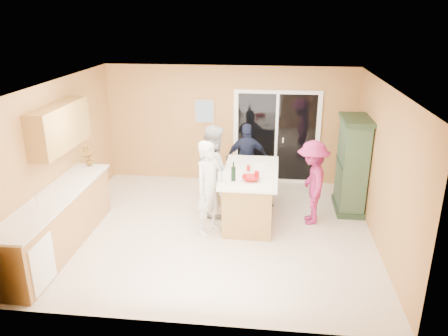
# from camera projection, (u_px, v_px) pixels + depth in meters

# --- Properties ---
(floor) EXTENTS (5.50, 5.50, 0.00)m
(floor) POSITION_uv_depth(u_px,v_px,m) (215.00, 230.00, 7.82)
(floor) COLOR white
(floor) RESTS_ON ground
(ceiling) EXTENTS (5.50, 5.00, 0.10)m
(ceiling) POSITION_uv_depth(u_px,v_px,m) (214.00, 84.00, 6.93)
(ceiling) COLOR white
(ceiling) RESTS_ON wall_back
(wall_back) EXTENTS (5.50, 0.10, 2.60)m
(wall_back) POSITION_uv_depth(u_px,v_px,m) (229.00, 125.00, 9.71)
(wall_back) COLOR #E8B55F
(wall_back) RESTS_ON ground
(wall_front) EXTENTS (5.50, 0.10, 2.60)m
(wall_front) POSITION_uv_depth(u_px,v_px,m) (186.00, 232.00, 5.04)
(wall_front) COLOR #E8B55F
(wall_front) RESTS_ON ground
(wall_left) EXTENTS (0.10, 5.00, 2.60)m
(wall_left) POSITION_uv_depth(u_px,v_px,m) (59.00, 156.00, 7.66)
(wall_left) COLOR #E8B55F
(wall_left) RESTS_ON ground
(wall_right) EXTENTS (0.10, 5.00, 2.60)m
(wall_right) POSITION_uv_depth(u_px,v_px,m) (382.00, 168.00, 7.08)
(wall_right) COLOR #E8B55F
(wall_right) RESTS_ON ground
(left_cabinet_run) EXTENTS (0.65, 3.05, 1.24)m
(left_cabinet_run) POSITION_uv_depth(u_px,v_px,m) (54.00, 227.00, 6.93)
(left_cabinet_run) COLOR #AC7842
(left_cabinet_run) RESTS_ON floor
(upper_cabinets) EXTENTS (0.35, 1.60, 0.75)m
(upper_cabinets) POSITION_uv_depth(u_px,v_px,m) (59.00, 127.00, 7.26)
(upper_cabinets) COLOR #AC7842
(upper_cabinets) RESTS_ON wall_left
(sliding_door) EXTENTS (1.90, 0.07, 2.10)m
(sliding_door) POSITION_uv_depth(u_px,v_px,m) (276.00, 138.00, 9.65)
(sliding_door) COLOR white
(sliding_door) RESTS_ON floor
(framed_picture) EXTENTS (0.46, 0.04, 0.56)m
(framed_picture) POSITION_uv_depth(u_px,v_px,m) (205.00, 111.00, 9.64)
(framed_picture) COLOR tan
(framed_picture) RESTS_ON wall_back
(kitchen_island) EXTENTS (1.02, 1.84, 0.96)m
(kitchen_island) POSITION_uv_depth(u_px,v_px,m) (250.00, 197.00, 8.06)
(kitchen_island) COLOR #AC7842
(kitchen_island) RESTS_ON floor
(green_hutch) EXTENTS (0.53, 1.01, 1.85)m
(green_hutch) POSITION_uv_depth(u_px,v_px,m) (352.00, 166.00, 8.33)
(green_hutch) COLOR #203421
(green_hutch) RESTS_ON floor
(woman_white) EXTENTS (0.67, 0.73, 1.67)m
(woman_white) POSITION_uv_depth(u_px,v_px,m) (209.00, 188.00, 7.47)
(woman_white) COLOR silver
(woman_white) RESTS_ON floor
(woman_grey) EXTENTS (0.88, 1.00, 1.73)m
(woman_grey) POSITION_uv_depth(u_px,v_px,m) (215.00, 170.00, 8.26)
(woman_grey) COLOR #A3A3A5
(woman_grey) RESTS_ON floor
(woman_navy) EXTENTS (0.93, 0.48, 1.52)m
(woman_navy) POSITION_uv_depth(u_px,v_px,m) (247.00, 159.00, 9.17)
(woman_navy) COLOR #191D38
(woman_navy) RESTS_ON floor
(woman_magenta) EXTENTS (0.62, 1.03, 1.56)m
(woman_magenta) POSITION_uv_depth(u_px,v_px,m) (312.00, 183.00, 7.86)
(woman_magenta) COLOR #911F5B
(woman_magenta) RESTS_ON floor
(serving_bowl) EXTENTS (0.30, 0.30, 0.07)m
(serving_bowl) POSITION_uv_depth(u_px,v_px,m) (251.00, 178.00, 7.46)
(serving_bowl) COLOR #A51213
(serving_bowl) RESTS_ON kitchen_island
(tulip_vase) EXTENTS (0.22, 0.16, 0.40)m
(tulip_vase) POSITION_uv_depth(u_px,v_px,m) (88.00, 156.00, 8.15)
(tulip_vase) COLOR #B83312
(tulip_vase) RESTS_ON left_cabinet_run
(tumbler_near) EXTENTS (0.07, 0.07, 0.10)m
(tumbler_near) POSITION_uv_depth(u_px,v_px,m) (248.00, 168.00, 7.90)
(tumbler_near) COLOR #A51213
(tumbler_near) RESTS_ON kitchen_island
(tumbler_far) EXTENTS (0.09, 0.09, 0.12)m
(tumbler_far) POSITION_uv_depth(u_px,v_px,m) (257.00, 175.00, 7.56)
(tumbler_far) COLOR #A51213
(tumbler_far) RESTS_ON kitchen_island
(wine_bottle) EXTENTS (0.08, 0.08, 0.34)m
(wine_bottle) POSITION_uv_depth(u_px,v_px,m) (233.00, 174.00, 7.41)
(wine_bottle) COLOR black
(wine_bottle) RESTS_ON kitchen_island
(white_plate) EXTENTS (0.31, 0.31, 0.02)m
(white_plate) POSITION_uv_depth(u_px,v_px,m) (261.00, 164.00, 8.24)
(white_plate) COLOR white
(white_plate) RESTS_ON kitchen_island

